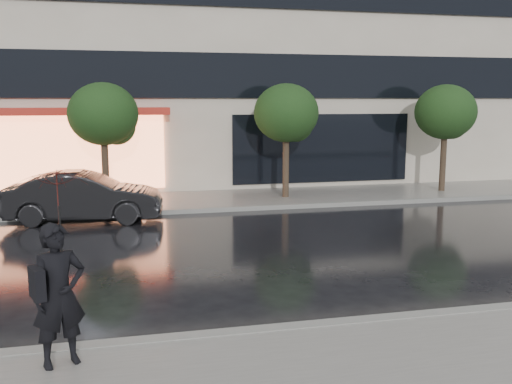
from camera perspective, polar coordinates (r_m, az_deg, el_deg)
name	(u,v)px	position (r m, az deg, el deg)	size (l,w,h in m)	color
ground	(278,310)	(9.68, 2.17, -11.70)	(120.00, 120.00, 0.00)	black
sidewalk_far	(198,201)	(19.42, -5.78, -0.86)	(60.00, 3.50, 0.12)	slate
curb_near	(295,329)	(8.77, 3.94, -13.54)	(60.00, 0.25, 0.14)	gray
curb_far	(206,210)	(17.71, -5.05, -1.80)	(60.00, 0.25, 0.14)	gray
tree_mid_west	(105,116)	(18.77, -14.85, 7.32)	(2.20, 2.20, 3.99)	#33261C
tree_mid_east	(288,115)	(19.53, 3.19, 7.68)	(2.20, 2.20, 3.99)	#33261C
tree_far_east	(447,114)	(21.98, 18.52, 7.40)	(2.20, 2.20, 3.99)	#33261C
parked_car	(84,197)	(16.93, -16.78, -0.47)	(1.51, 4.34, 1.43)	black
pedestrian_with_umbrella	(59,243)	(7.49, -19.14, -4.84)	(1.22, 1.23, 2.51)	black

